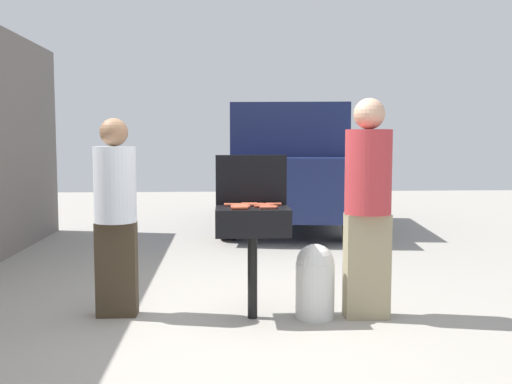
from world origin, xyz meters
The scene contains 22 objects.
ground_plane centered at (0.00, 0.00, 0.00)m, with size 24.00×24.00×0.00m, color #9E998E.
bbq_grill centered at (0.21, 0.16, 0.78)m, with size 0.60×0.44×0.92m.
grill_lid_open centered at (0.21, 0.38, 1.13)m, with size 0.60×0.05×0.42m, color black.
hot_dog_0 centered at (0.12, 0.19, 0.93)m, with size 0.03×0.03×0.13m, color #B74C33.
hot_dog_1 centered at (0.11, 0.01, 0.93)m, with size 0.03×0.03×0.13m, color #AD4228.
hot_dog_2 centered at (0.13, 0.10, 0.93)m, with size 0.03×0.03×0.13m, color #B74C33.
hot_dog_3 centered at (0.10, 0.05, 0.93)m, with size 0.03×0.03×0.13m, color #C6593D.
hot_dog_4 centered at (0.19, 0.30, 0.93)m, with size 0.03×0.03×0.13m, color #B74C33.
hot_dog_5 centered at (0.25, 0.27, 0.93)m, with size 0.03×0.03×0.13m, color #B74C33.
hot_dog_6 centered at (0.05, 0.26, 0.93)m, with size 0.03×0.03×0.13m, color #C6593D.
hot_dog_7 centered at (0.33, 0.04, 0.93)m, with size 0.03×0.03×0.13m, color #C6593D.
hot_dog_8 centered at (0.31, 0.24, 0.93)m, with size 0.03×0.03×0.13m, color #B74C33.
hot_dog_9 centered at (0.33, 0.19, 0.93)m, with size 0.03×0.03×0.13m, color #AD4228.
hot_dog_10 centered at (0.29, 0.13, 0.93)m, with size 0.03×0.03×0.13m, color #B74C33.
hot_dog_11 centered at (0.34, 0.07, 0.93)m, with size 0.03×0.03×0.13m, color #AD4228.
hot_dog_12 centered at (0.40, 0.27, 0.93)m, with size 0.03×0.03×0.13m, color #B74C33.
hot_dog_13 centered at (0.17, 0.24, 0.93)m, with size 0.03×0.03×0.13m, color #B74C33.
hot_dog_14 centered at (0.10, 0.13, 0.93)m, with size 0.03×0.03×0.13m, color #C6593D.
propane_tank centered at (0.73, 0.14, 0.32)m, with size 0.32×0.32×0.62m.
person_left centered at (-0.91, 0.30, 0.89)m, with size 0.35×0.35×1.64m.
person_right centered at (1.16, 0.13, 0.98)m, with size 0.38×0.38×1.80m.
parked_minivan centered at (1.11, 5.35, 1.03)m, with size 2.42×4.58×2.02m.
Camera 1 is at (-0.02, -4.50, 1.46)m, focal length 40.67 mm.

